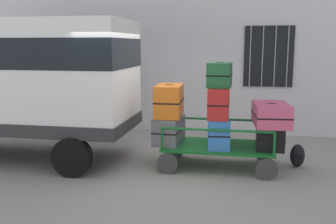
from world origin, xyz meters
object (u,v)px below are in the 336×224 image
Objects in this scene: van at (24,75)px; suitcase_center_middle at (271,114)px; suitcase_left_bottom at (169,130)px; suitcase_midleft_top at (220,75)px; suitcase_left_middle at (169,101)px; suitcase_center_bottom at (270,136)px; luggage_cart at (218,149)px; suitcase_midleft_bottom at (218,131)px; suitcase_midleft_middle at (219,102)px; backpack at (297,156)px.

van is 4.84m from suitcase_center_middle.
suitcase_midleft_top is at bearing -0.22° from suitcase_left_bottom.
suitcase_midleft_top reaches higher than suitcase_center_middle.
suitcase_left_middle is 1.97m from suitcase_center_bottom.
suitcase_left_bottom is at bearing -90.00° from suitcase_left_middle.
luggage_cart is 2.10× the size of suitcase_midleft_bottom.
suitcase_left_bottom is 1.42m from suitcase_midleft_top.
backpack is at bearing 10.95° from suitcase_midleft_middle.
suitcase_center_bottom reaches higher than backpack.
suitcase_center_middle reaches higher than suitcase_midleft_bottom.
suitcase_left_middle is (2.91, 0.09, -0.45)m from van.
suitcase_center_middle is (0.00, -0.04, 0.41)m from suitcase_center_bottom.
luggage_cart is 2.65× the size of suitcase_left_bottom.
luggage_cart is 2.52× the size of suitcase_center_bottom.
suitcase_left_bottom is 0.94m from suitcase_midleft_bottom.
suitcase_center_bottom is (0.94, 0.06, -1.11)m from suitcase_midleft_top.
luggage_cart is at bearing 1.31° from van.
suitcase_center_middle is (4.79, 0.06, -0.64)m from van.
van is at bearing -178.24° from suitcase_left_middle.
van reaches higher than suitcase_center_bottom.
van is at bearing -178.62° from suitcase_midleft_bottom.
suitcase_center_middle is (1.88, -0.03, -0.20)m from suitcase_left_middle.
suitcase_left_bottom is (-0.94, -0.03, 0.33)m from luggage_cart.
suitcase_midleft_bottom is 1.73× the size of suitcase_midleft_top.
suitcase_left_middle is 1.09m from suitcase_midleft_bottom.
suitcase_center_middle is (1.88, 0.01, 0.37)m from suitcase_left_bottom.
van is at bearing -179.25° from suitcase_midleft_top.
suitcase_midleft_top is at bearing -90.00° from suitcase_midleft_middle.
luggage_cart is at bearing 90.00° from suitcase_midleft_middle.
van reaches higher than suitcase_midleft_middle.
luggage_cart is at bearing -169.63° from backpack.
suitcase_left_bottom reaches higher than backpack.
backpack is (1.48, 0.31, -1.53)m from suitcase_midleft_top.
suitcase_left_middle is at bearing 1.76° from van.
suitcase_midleft_top is at bearing -179.24° from suitcase_center_middle.
suitcase_left_middle reaches higher than suitcase_center_middle.
suitcase_center_bottom is (1.88, 0.02, -0.61)m from suitcase_left_middle.
suitcase_midleft_top is 1.33× the size of backpack.
suitcase_midleft_top is (0.00, -0.02, 0.50)m from suitcase_midleft_middle.
suitcase_midleft_middle is at bearing 1.08° from van.
suitcase_midleft_top is 1.46m from suitcase_center_bottom.
suitcase_midleft_bottom is 1.58m from backpack.
suitcase_midleft_top is 0.69× the size of suitcase_center_bottom.
backpack is at bearing 10.37° from luggage_cart.
luggage_cart is 2.45× the size of suitcase_left_middle.
suitcase_midleft_bottom reaches higher than luggage_cart.
van is 3.85m from suitcase_midleft_top.
luggage_cart is at bearing 90.00° from suitcase_midleft_top.
backpack is (2.42, 0.27, -1.03)m from suitcase_left_middle.
suitcase_midleft_top is 1.17m from suitcase_center_middle.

